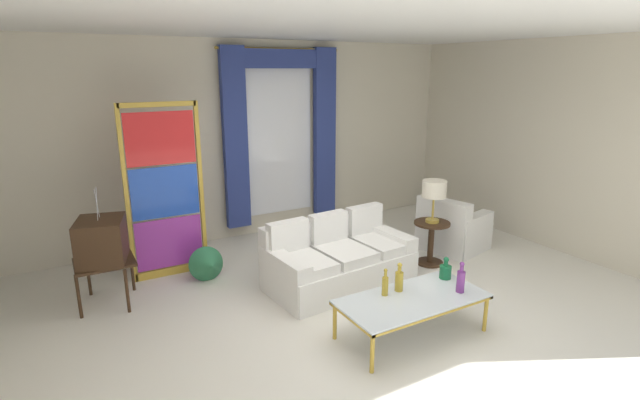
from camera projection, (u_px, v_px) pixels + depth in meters
ground_plane at (355, 312)px, 5.23m from camera, size 16.00×16.00×0.00m
wall_rear at (248, 141)px, 7.39m from camera, size 8.00×0.12×3.00m
wall_right at (540, 144)px, 7.08m from camera, size 0.12×7.00×3.00m
ceiling_slab at (319, 25)px, 5.09m from camera, size 8.00×7.60×0.04m
curtained_window at (281, 124)px, 7.43m from camera, size 2.00×0.17×2.70m
couch_white_long at (336, 260)px, 5.87m from camera, size 1.82×1.06×0.86m
coffee_table at (412, 300)px, 4.68m from camera, size 1.48×0.71×0.41m
bottle_blue_decanter at (461, 280)px, 4.76m from camera, size 0.08×0.08×0.32m
bottle_crystal_tall at (399, 280)px, 4.79m from camera, size 0.08×0.08×0.30m
bottle_amber_squat at (445, 271)px, 5.08m from camera, size 0.13×0.13×0.24m
bottle_ruby_flask at (385, 285)px, 4.69m from camera, size 0.06×0.06×0.28m
vintage_tv at (102, 243)px, 5.23m from camera, size 0.64×0.70×1.35m
armchair_white at (452, 230)px, 6.98m from camera, size 0.98×0.97×0.80m
stained_glass_divider at (165, 195)px, 5.91m from camera, size 0.95×0.05×2.20m
peacock_figurine at (208, 266)px, 5.91m from camera, size 0.44×0.60×0.50m
round_side_table at (431, 239)px, 6.43m from camera, size 0.48×0.48×0.59m
table_lamp_brass at (434, 191)px, 6.26m from camera, size 0.32×0.32×0.57m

